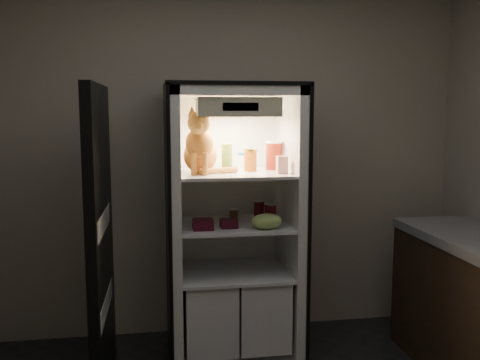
% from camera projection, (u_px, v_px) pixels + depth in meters
% --- Properties ---
extents(room_shell, '(3.60, 3.60, 3.60)m').
position_uv_depth(room_shell, '(280.00, 129.00, 2.24)').
color(room_shell, white).
rests_on(room_shell, floor).
extents(refrigerator, '(0.90, 0.72, 1.88)m').
position_uv_depth(refrigerator, '(232.00, 242.00, 3.70)').
color(refrigerator, white).
rests_on(refrigerator, floor).
extents(fridge_door, '(0.08, 0.87, 1.85)m').
position_uv_depth(fridge_door, '(100.00, 243.00, 3.19)').
color(fridge_door, black).
rests_on(fridge_door, floor).
extents(tabby_cat, '(0.37, 0.43, 0.44)m').
position_uv_depth(tabby_cat, '(200.00, 148.00, 3.48)').
color(tabby_cat, '#B04A16').
rests_on(tabby_cat, refrigerator).
extents(parmesan_shaker, '(0.07, 0.07, 0.19)m').
position_uv_depth(parmesan_shaker, '(227.00, 158.00, 3.57)').
color(parmesan_shaker, '#227F26').
rests_on(parmesan_shaker, refrigerator).
extents(mayo_tub, '(0.08, 0.08, 0.11)m').
position_uv_depth(mayo_tub, '(244.00, 161.00, 3.76)').
color(mayo_tub, white).
rests_on(mayo_tub, refrigerator).
extents(salsa_jar, '(0.09, 0.09, 0.15)m').
position_uv_depth(salsa_jar, '(250.00, 160.00, 3.60)').
color(salsa_jar, maroon).
rests_on(salsa_jar, refrigerator).
extents(pepper_jar, '(0.12, 0.12, 0.20)m').
position_uv_depth(pepper_jar, '(274.00, 155.00, 3.70)').
color(pepper_jar, maroon).
rests_on(pepper_jar, refrigerator).
extents(cream_carton, '(0.07, 0.07, 0.11)m').
position_uv_depth(cream_carton, '(282.00, 165.00, 3.47)').
color(cream_carton, silver).
rests_on(cream_carton, refrigerator).
extents(soda_can_a, '(0.07, 0.07, 0.13)m').
position_uv_depth(soda_can_a, '(259.00, 210.00, 3.73)').
color(soda_can_a, black).
rests_on(soda_can_a, refrigerator).
extents(soda_can_b, '(0.07, 0.07, 0.12)m').
position_uv_depth(soda_can_b, '(269.00, 213.00, 3.65)').
color(soda_can_b, black).
rests_on(soda_can_b, refrigerator).
extents(soda_can_c, '(0.07, 0.07, 0.13)m').
position_uv_depth(soda_can_c, '(271.00, 214.00, 3.63)').
color(soda_can_c, black).
rests_on(soda_can_c, refrigerator).
extents(condiment_jar, '(0.06, 0.06, 0.08)m').
position_uv_depth(condiment_jar, '(234.00, 215.00, 3.70)').
color(condiment_jar, brown).
rests_on(condiment_jar, refrigerator).
extents(grape_bag, '(0.20, 0.15, 0.10)m').
position_uv_depth(grape_bag, '(267.00, 221.00, 3.44)').
color(grape_bag, '#88AD51').
rests_on(grape_bag, refrigerator).
extents(berry_box_left, '(0.13, 0.13, 0.06)m').
position_uv_depth(berry_box_left, '(203.00, 224.00, 3.43)').
color(berry_box_left, '#4B0C1C').
rests_on(berry_box_left, refrigerator).
extents(berry_box_right, '(0.11, 0.11, 0.05)m').
position_uv_depth(berry_box_right, '(229.00, 223.00, 3.48)').
color(berry_box_right, '#4B0C1C').
rests_on(berry_box_right, refrigerator).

